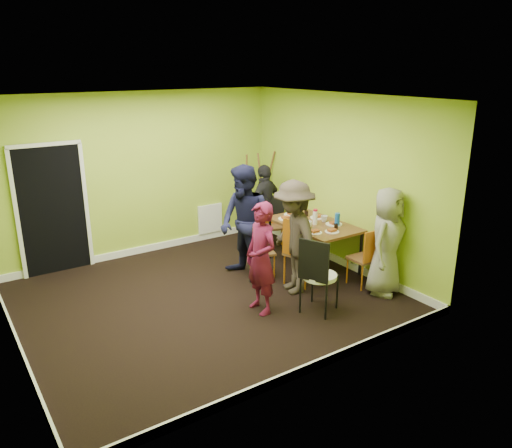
# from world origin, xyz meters

# --- Properties ---
(ground) EXTENTS (5.00, 5.00, 0.00)m
(ground) POSITION_xyz_m (0.00, 0.00, 0.00)
(ground) COLOR black
(ground) RESTS_ON ground
(room_walls) EXTENTS (5.04, 4.54, 2.82)m
(room_walls) POSITION_xyz_m (-0.02, 0.04, 0.99)
(room_walls) COLOR #97B32E
(room_walls) RESTS_ON ground
(dining_table) EXTENTS (0.90, 1.50, 0.75)m
(dining_table) POSITION_xyz_m (2.05, 0.07, 0.70)
(dining_table) COLOR black
(dining_table) RESTS_ON ground
(chair_left_far) EXTENTS (0.45, 0.45, 0.87)m
(chair_left_far) POSITION_xyz_m (1.05, 0.23, 0.49)
(chair_left_far) COLOR #BF6412
(chair_left_far) RESTS_ON ground
(chair_left_near) EXTENTS (0.56, 0.56, 1.05)m
(chair_left_near) POSITION_xyz_m (1.39, -0.37, 0.59)
(chair_left_near) COLOR #BF6412
(chair_left_near) RESTS_ON ground
(chair_back_end) EXTENTS (0.53, 0.56, 0.93)m
(chair_back_end) POSITION_xyz_m (2.09, 1.25, 0.66)
(chair_back_end) COLOR #BF6412
(chair_back_end) RESTS_ON ground
(chair_front_end) EXTENTS (0.39, 0.39, 0.92)m
(chair_front_end) POSITION_xyz_m (2.20, -0.99, 0.51)
(chair_front_end) COLOR #BF6412
(chair_front_end) RESTS_ON ground
(chair_bentwood) EXTENTS (0.56, 0.55, 1.07)m
(chair_bentwood) POSITION_xyz_m (1.03, -1.22, 0.59)
(chair_bentwood) COLOR black
(chair_bentwood) RESTS_ON ground
(easel) EXTENTS (0.66, 0.62, 1.65)m
(easel) POSITION_xyz_m (2.17, 1.87, 0.82)
(easel) COLOR brown
(easel) RESTS_ON ground
(plate_near_left) EXTENTS (0.25, 0.25, 0.01)m
(plate_near_left) POSITION_xyz_m (1.80, 0.50, 0.76)
(plate_near_left) COLOR white
(plate_near_left) RESTS_ON dining_table
(plate_near_right) EXTENTS (0.22, 0.22, 0.01)m
(plate_near_right) POSITION_xyz_m (1.74, -0.32, 0.76)
(plate_near_right) COLOR white
(plate_near_right) RESTS_ON dining_table
(plate_far_back) EXTENTS (0.27, 0.27, 0.01)m
(plate_far_back) POSITION_xyz_m (2.03, 0.63, 0.76)
(plate_far_back) COLOR white
(plate_far_back) RESTS_ON dining_table
(plate_far_front) EXTENTS (0.22, 0.22, 0.01)m
(plate_far_front) POSITION_xyz_m (1.99, -0.43, 0.76)
(plate_far_front) COLOR white
(plate_far_front) RESTS_ON dining_table
(plate_wall_back) EXTENTS (0.26, 0.26, 0.01)m
(plate_wall_back) POSITION_xyz_m (2.29, 0.26, 0.76)
(plate_wall_back) COLOR white
(plate_wall_back) RESTS_ON dining_table
(plate_wall_front) EXTENTS (0.27, 0.27, 0.01)m
(plate_wall_front) POSITION_xyz_m (2.27, -0.16, 0.76)
(plate_wall_front) COLOR white
(plate_wall_front) RESTS_ON dining_table
(thermos) EXTENTS (0.07, 0.07, 0.22)m
(thermos) POSITION_xyz_m (2.02, 0.02, 0.86)
(thermos) COLOR white
(thermos) RESTS_ON dining_table
(blue_bottle) EXTENTS (0.08, 0.08, 0.21)m
(blue_bottle) POSITION_xyz_m (2.27, -0.24, 0.85)
(blue_bottle) COLOR #1651A8
(blue_bottle) RESTS_ON dining_table
(orange_bottle) EXTENTS (0.04, 0.04, 0.08)m
(orange_bottle) POSITION_xyz_m (1.92, 0.26, 0.79)
(orange_bottle) COLOR #BF6412
(orange_bottle) RESTS_ON dining_table
(glass_mid) EXTENTS (0.07, 0.07, 0.09)m
(glass_mid) POSITION_xyz_m (1.85, 0.33, 0.79)
(glass_mid) COLOR black
(glass_mid) RESTS_ON dining_table
(glass_back) EXTENTS (0.07, 0.07, 0.10)m
(glass_back) POSITION_xyz_m (2.20, 0.46, 0.80)
(glass_back) COLOR black
(glass_back) RESTS_ON dining_table
(glass_front) EXTENTS (0.06, 0.06, 0.10)m
(glass_front) POSITION_xyz_m (2.11, -0.38, 0.80)
(glass_front) COLOR black
(glass_front) RESTS_ON dining_table
(cup_a) EXTENTS (0.14, 0.14, 0.11)m
(cup_a) POSITION_xyz_m (1.81, -0.06, 0.80)
(cup_a) COLOR white
(cup_a) RESTS_ON dining_table
(cup_b) EXTENTS (0.11, 0.11, 0.10)m
(cup_b) POSITION_xyz_m (2.23, 0.04, 0.80)
(cup_b) COLOR white
(cup_b) RESTS_ON dining_table
(person_standing) EXTENTS (0.37, 0.56, 1.53)m
(person_standing) POSITION_xyz_m (0.45, -0.75, 0.76)
(person_standing) COLOR #590F2E
(person_standing) RESTS_ON ground
(person_left_far) EXTENTS (0.75, 0.92, 1.79)m
(person_left_far) POSITION_xyz_m (0.85, 0.29, 0.90)
(person_left_far) COLOR black
(person_left_far) RESTS_ON ground
(person_left_near) EXTENTS (0.89, 1.21, 1.67)m
(person_left_near) POSITION_xyz_m (1.19, -0.49, 0.84)
(person_left_near) COLOR #322A21
(person_left_near) RESTS_ON ground
(person_back_end) EXTENTS (0.96, 0.66, 1.51)m
(person_back_end) POSITION_xyz_m (1.99, 1.38, 0.75)
(person_back_end) COLOR black
(person_back_end) RESTS_ON ground
(person_front_end) EXTENTS (0.90, 0.74, 1.58)m
(person_front_end) POSITION_xyz_m (2.27, -1.27, 0.79)
(person_front_end) COLOR gray
(person_front_end) RESTS_ON ground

